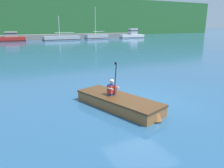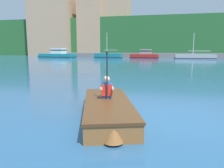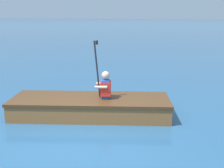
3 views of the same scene
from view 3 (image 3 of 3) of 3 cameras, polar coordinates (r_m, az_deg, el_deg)
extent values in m
plane|color=#28567F|center=(5.09, -6.77, -11.14)|extent=(300.00, 300.00, 0.00)
cube|color=#935B2D|center=(6.13, -4.40, -4.63)|extent=(2.06, 3.53, 0.41)
cube|color=#513219|center=(6.08, -4.43, -3.09)|extent=(2.11, 3.58, 0.06)
cube|color=#513219|center=(6.08, -4.43, -3.18)|extent=(1.73, 3.02, 0.02)
cone|color=#935B2D|center=(6.52, -18.64, -4.04)|extent=(0.48, 0.48, 0.37)
cube|color=#935B2D|center=(6.06, -2.06, -3.30)|extent=(1.03, 0.47, 0.03)
cube|color=#1E4CA5|center=(5.99, -1.28, -1.04)|extent=(0.28, 0.23, 0.40)
cube|color=red|center=(5.98, -1.28, -0.85)|extent=(0.34, 0.29, 0.30)
sphere|color=beige|center=(5.92, -1.30, 1.81)|extent=(0.17, 0.17, 0.17)
cylinder|color=beige|center=(6.12, -2.03, 0.05)|extent=(0.13, 0.26, 0.06)
cylinder|color=beige|center=(5.83, -2.26, -0.65)|extent=(0.13, 0.26, 0.06)
cylinder|color=#232328|center=(5.91, -3.05, 2.97)|extent=(0.08, 0.15, 1.21)
cylinder|color=black|center=(5.83, -3.12, 8.42)|extent=(0.05, 0.05, 0.08)
camera|label=1|loc=(12.56, -26.12, 15.98)|focal=35.00mm
camera|label=2|loc=(8.61, -42.43, 7.24)|focal=35.00mm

